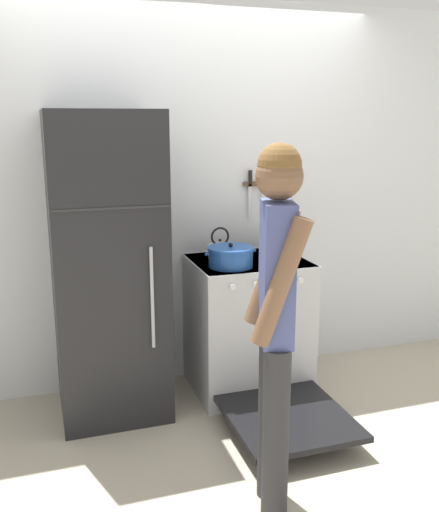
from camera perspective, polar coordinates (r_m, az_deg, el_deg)
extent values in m
plane|color=#B2A893|center=(4.22, -2.65, -11.63)|extent=(14.00, 14.00, 0.00)
cube|color=silver|center=(3.88, -2.98, 5.82)|extent=(10.00, 0.06, 2.55)
cube|color=black|center=(3.50, -11.10, -1.13)|extent=(0.65, 0.64, 1.85)
cube|color=#2D2D2D|center=(3.11, -10.69, 4.70)|extent=(0.63, 0.01, 0.01)
cylinder|color=#B2B5BA|center=(3.24, -6.74, -4.20)|extent=(0.02, 0.02, 0.59)
cube|color=silver|center=(3.86, 2.84, -6.87)|extent=(0.74, 0.62, 0.90)
cube|color=black|center=(3.73, 2.91, -0.55)|extent=(0.73, 0.61, 0.02)
cube|color=black|center=(3.62, 4.44, -8.49)|extent=(0.64, 0.05, 0.68)
cylinder|color=black|center=(3.56, 1.12, -1.11)|extent=(0.20, 0.20, 0.01)
cylinder|color=black|center=(3.68, 6.02, -0.69)|extent=(0.20, 0.20, 0.01)
cylinder|color=black|center=(3.79, -0.11, -0.20)|extent=(0.20, 0.20, 0.01)
cylinder|color=black|center=(3.90, 4.55, 0.16)|extent=(0.20, 0.20, 0.01)
cylinder|color=silver|center=(3.38, 1.33, -3.08)|extent=(0.04, 0.02, 0.04)
cylinder|color=silver|center=(3.43, 3.66, -2.86)|extent=(0.04, 0.02, 0.04)
cylinder|color=silver|center=(3.49, 5.92, -2.63)|extent=(0.04, 0.02, 0.04)
cylinder|color=silver|center=(3.55, 8.11, -2.41)|extent=(0.04, 0.02, 0.04)
cube|color=black|center=(3.45, 6.88, -15.74)|extent=(0.68, 0.72, 0.04)
cube|color=#99999E|center=(3.81, 3.24, -7.88)|extent=(0.60, 0.34, 0.01)
cylinder|color=#1E4C9E|center=(3.55, 1.13, -0.22)|extent=(0.28, 0.28, 0.11)
cylinder|color=#1E4C9E|center=(3.53, 1.13, 0.77)|extent=(0.29, 0.29, 0.02)
sphere|color=black|center=(3.53, 1.13, 1.10)|extent=(0.03, 0.03, 0.03)
cylinder|color=#1E4C9E|center=(3.50, -1.20, 0.20)|extent=(0.03, 0.02, 0.02)
cylinder|color=#1E4C9E|center=(3.59, 3.40, 0.55)|extent=(0.03, 0.02, 0.02)
cylinder|color=silver|center=(3.78, 0.05, 0.48)|extent=(0.16, 0.16, 0.09)
cone|color=silver|center=(3.77, 0.05, 1.28)|extent=(0.15, 0.15, 0.02)
sphere|color=black|center=(3.77, 0.05, 1.59)|extent=(0.02, 0.02, 0.02)
cone|color=silver|center=(3.81, 1.16, 0.69)|extent=(0.09, 0.03, 0.08)
torus|color=black|center=(3.76, 0.05, 1.96)|extent=(0.13, 0.01, 0.13)
cylinder|color=#B7BABF|center=(3.90, 4.78, 1.00)|extent=(0.10, 0.10, 0.11)
cylinder|color=#9E7547|center=(3.87, 4.71, 2.00)|extent=(0.04, 0.03, 0.21)
cylinder|color=#232326|center=(3.88, 5.04, 1.89)|extent=(0.02, 0.03, 0.19)
cylinder|color=#B2B5BA|center=(3.88, 5.04, 2.10)|extent=(0.02, 0.02, 0.22)
cylinder|color=#4C4C51|center=(3.88, 4.69, 2.11)|extent=(0.05, 0.02, 0.22)
cylinder|color=#2D2D30|center=(2.69, 5.64, -17.45)|extent=(0.12, 0.12, 0.84)
cylinder|color=#2D2D30|center=(2.83, 5.15, -15.73)|extent=(0.12, 0.12, 0.84)
cube|color=#4C5693|center=(2.47, 5.76, -1.77)|extent=(0.19, 0.26, 0.63)
cylinder|color=brown|center=(2.35, 6.21, -2.60)|extent=(0.26, 0.15, 0.56)
cylinder|color=brown|center=(2.60, 5.35, -1.01)|extent=(0.26, 0.15, 0.56)
sphere|color=brown|center=(2.40, 6.00, 7.94)|extent=(0.20, 0.20, 0.20)
sphere|color=brown|center=(2.39, 6.03, 9.02)|extent=(0.19, 0.19, 0.19)
cube|color=brown|center=(4.02, 4.95, 7.25)|extent=(0.38, 0.02, 0.03)
cube|color=silver|center=(3.97, 3.06, 5.55)|extent=(0.02, 0.00, 0.23)
cube|color=black|center=(3.95, 3.10, 7.87)|extent=(0.02, 0.02, 0.10)
cube|color=silver|center=(4.00, 4.34, 6.15)|extent=(0.02, 0.00, 0.15)
cube|color=black|center=(3.98, 4.39, 8.12)|extent=(0.02, 0.02, 0.13)
cube|color=silver|center=(4.04, 5.59, 5.81)|extent=(0.02, 0.00, 0.21)
cube|color=black|center=(4.02, 5.65, 7.99)|extent=(0.02, 0.02, 0.11)
cube|color=silver|center=(4.08, 6.82, 6.01)|extent=(0.03, 0.00, 0.18)
cube|color=black|center=(4.06, 6.90, 8.11)|extent=(0.02, 0.02, 0.12)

